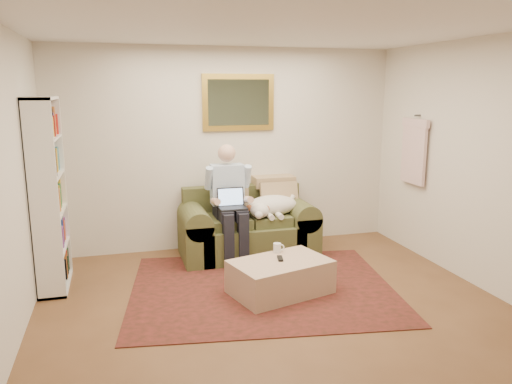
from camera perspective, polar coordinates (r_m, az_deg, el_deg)
name	(u,v)px	position (r m, az deg, el deg)	size (l,w,h in m)	color
room_shell	(279,177)	(4.49, 2.62, 1.74)	(4.51, 5.00, 2.61)	brown
rug	(262,288)	(5.39, 0.72, -10.89)	(2.73, 2.18, 0.01)	black
sofa	(247,232)	(6.34, -0.98, -4.62)	(1.68, 0.85, 1.01)	#394223
seated_man	(230,204)	(6.03, -2.94, -1.40)	(0.55, 0.79, 1.41)	#8CADD8
laptop	(232,203)	(5.96, -2.80, -1.22)	(0.33, 0.26, 0.24)	black
sleeping_dog	(272,205)	(6.25, 1.88, -1.52)	(0.69, 0.43, 0.26)	white
ottoman	(280,277)	(5.21, 2.79, -9.68)	(0.97, 0.62, 0.35)	#D0AE8A
coffee_mug	(277,248)	(5.38, 2.43, -6.40)	(0.08, 0.08, 0.10)	white
tv_remote	(280,258)	(5.18, 2.77, -7.59)	(0.05, 0.15, 0.02)	black
bookshelf	(48,195)	(5.59, -22.64, -0.28)	(0.28, 0.80, 2.00)	white
wall_mirror	(239,102)	(6.50, -2.01, 10.19)	(0.94, 0.04, 0.72)	gold
hanging_shirt	(414,148)	(6.56, 17.62, 4.84)	(0.06, 0.52, 0.90)	beige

